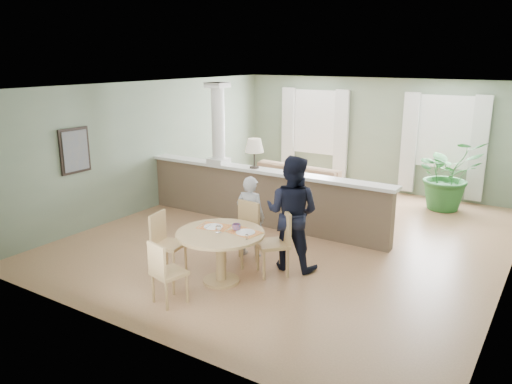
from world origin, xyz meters
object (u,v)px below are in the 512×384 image
Objects in this scene: houseplant at (448,174)px; chair_near at (165,270)px; chair_far_boy at (244,229)px; dining_table at (221,242)px; man_person at (292,213)px; sofa at (289,185)px; chair_side at (165,240)px; child_person at (250,217)px; chair_far_man at (278,240)px.

chair_near is at bearing -108.22° from houseplant.
chair_far_boy is at bearing -113.59° from houseplant.
chair_far_boy is at bearing 100.28° from dining_table.
chair_far_boy is 0.55× the size of man_person.
man_person is (1.77, -3.09, 0.49)m from sofa.
dining_table is 1.35× the size of chair_side.
child_person is at bearing 106.52° from chair_far_boy.
houseplant reaches higher than chair_near.
chair_near is 0.94× the size of chair_side.
chair_side is at bearing -121.13° from chair_far_boy.
chair_side is at bearing 52.28° from child_person.
chair_far_boy is at bearing 9.40° from man_person.
chair_near is at bearing -102.79° from dining_table.
chair_near is 2.02m from child_person.
sofa is 3.40m from houseplant.
chair_far_man reaches higher than dining_table.
dining_table is 0.98m from chair_near.
chair_far_boy reaches higher than chair_near.
child_person is (-2.10, -4.45, -0.09)m from houseplant.
man_person is at bearing -57.07° from sofa.
man_person is at bearing 122.91° from chair_far_man.
sofa is 3.82m from chair_far_man.
chair_side is (-2.82, -5.69, -0.24)m from houseplant.
man_person reaches higher than sofa.
child_person is at bearing -9.71° from man_person.
chair_far_boy is at bearing -47.61° from chair_side.
sofa is 2.02× the size of child_person.
chair_side reaches higher than sofa.
chair_side reaches higher than dining_table.
sofa is at bearing -6.29° from chair_side.
chair_near is at bearing -76.13° from sofa.
child_person is (0.72, 1.24, 0.16)m from chair_side.
chair_side is (-0.91, -0.19, -0.09)m from dining_table.
chair_near reaches higher than dining_table.
chair_near is 2.16m from man_person.
houseplant is at bearing 73.23° from chair_far_boy.
chair_far_boy is 1.75m from chair_near.
man_person is (0.06, 0.32, 0.34)m from chair_far_man.
chair_far_man is 0.83m from child_person.
houseplant reaches higher than chair_side.
man_person is at bearing 22.52° from chair_far_boy.
chair_far_boy reaches higher than sofa.
man_person is at bearing 59.25° from dining_table.
chair_far_man reaches higher than chair_side.
sofa is 1.79× the size of houseplant.
child_person is 0.82m from man_person.
chair_far_boy is at bearing -78.40° from chair_near.
houseplant is 1.54× the size of chair_far_man.
houseplant reaches higher than child_person.
chair_far_boy is 1.25m from chair_side.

